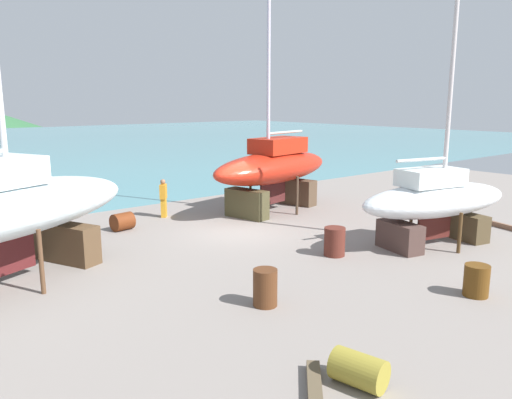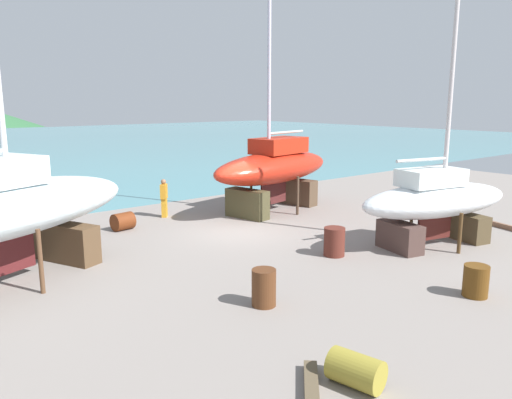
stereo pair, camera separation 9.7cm
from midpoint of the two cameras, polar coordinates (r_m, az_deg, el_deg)
name	(u,v)px [view 2 (the right image)]	position (r m, az deg, el deg)	size (l,w,h in m)	color
ground_plane	(338,264)	(15.41, 9.57, -7.32)	(46.25, 46.25, 0.00)	gray
sailboat_large_starboard	(274,168)	(22.17, 2.22, 3.61)	(7.61, 3.79, 11.17)	#474127
sailboat_mid_port	(436,201)	(17.89, 20.06, -0.18)	(6.36, 3.30, 8.87)	#4A3C26
worker	(164,197)	(21.40, -10.38, 0.23)	(0.47, 0.49, 1.63)	orange
barrel_ochre	(264,288)	(12.13, 1.14, -10.07)	(0.59, 0.59, 0.91)	#532D17
barrel_tipped_right	(334,242)	(16.08, 9.14, -4.80)	(0.67, 0.67, 0.92)	#57251C
barrel_tipped_center	(123,221)	(19.69, -14.89, -2.44)	(0.67, 0.67, 0.76)	#642B12
barrel_rust_mid	(356,370)	(9.24, 11.68, -18.63)	(0.60, 0.60, 0.92)	olive
barrel_blue_faded	(476,281)	(13.87, 24.09, -8.53)	(0.62, 0.62, 0.81)	#583510
timber_long_fore	(488,222)	(21.97, 25.22, -2.39)	(2.87, 0.12, 0.19)	brown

